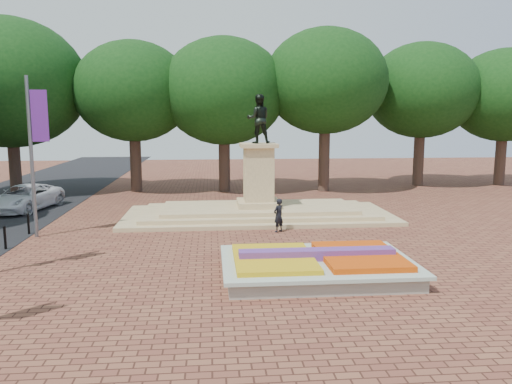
{
  "coord_description": "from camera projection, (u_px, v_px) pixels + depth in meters",
  "views": [
    {
      "loc": [
        -2.47,
        -17.8,
        5.24
      ],
      "look_at": [
        -0.64,
        2.36,
        2.2
      ],
      "focal_mm": 35.0,
      "sensor_mm": 36.0,
      "label": 1
    }
  ],
  "objects": [
    {
      "name": "ground",
      "position": [
        279.0,
        260.0,
        18.53
      ],
      "size": [
        90.0,
        90.0,
        0.0
      ],
      "primitive_type": "plane",
      "color": "brown",
      "rests_on": "ground"
    },
    {
      "name": "flower_bed",
      "position": [
        318.0,
        265.0,
        16.6
      ],
      "size": [
        6.3,
        4.3,
        0.91
      ],
      "color": "gray",
      "rests_on": "ground"
    },
    {
      "name": "monument",
      "position": [
        258.0,
        201.0,
        26.28
      ],
      "size": [
        14.0,
        6.0,
        6.4
      ],
      "color": "tan",
      "rests_on": "ground"
    },
    {
      "name": "tree_row_back",
      "position": [
        278.0,
        97.0,
        35.48
      ],
      "size": [
        44.8,
        8.8,
        10.43
      ],
      "color": "#39271F",
      "rests_on": "ground"
    },
    {
      "name": "van",
      "position": [
        24.0,
        198.0,
        28.26
      ],
      "size": [
        3.45,
        5.6,
        1.45
      ],
      "primitive_type": "imported",
      "rotation": [
        0.0,
        0.0,
        -0.21
      ],
      "color": "silver",
      "rests_on": "ground"
    },
    {
      "name": "pedestrian",
      "position": [
        278.0,
        215.0,
        22.9
      ],
      "size": [
        0.67,
        0.65,
        1.55
      ],
      "primitive_type": "imported",
      "rotation": [
        0.0,
        0.0,
        3.85
      ],
      "color": "black",
      "rests_on": "ground"
    }
  ]
}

